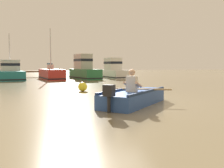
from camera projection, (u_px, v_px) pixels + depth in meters
The scene contains 7 objects.
ground_plane at pixel (115, 101), 9.07m from camera, with size 120.00×120.00×0.00m, color #7A6B4C.
rowboat_with_person at pixel (134, 97), 8.30m from camera, with size 3.07×3.06×1.19m.
moored_boat_teal at pixel (10, 72), 22.95m from camera, with size 3.13×6.48×4.24m.
moored_boat_red at pixel (51, 74), 23.08m from camera, with size 2.36×5.33×4.73m.
moored_boat_green at pixel (84, 70), 23.82m from camera, with size 2.58×4.90×2.43m.
moored_boat_white at pixel (114, 71), 25.63m from camera, with size 2.28×4.72×2.12m.
mooring_buoy at pixel (83, 87), 12.50m from camera, with size 0.46×0.46×0.46m, color yellow.
Camera 1 is at (-2.56, -8.63, 1.30)m, focal length 39.65 mm.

